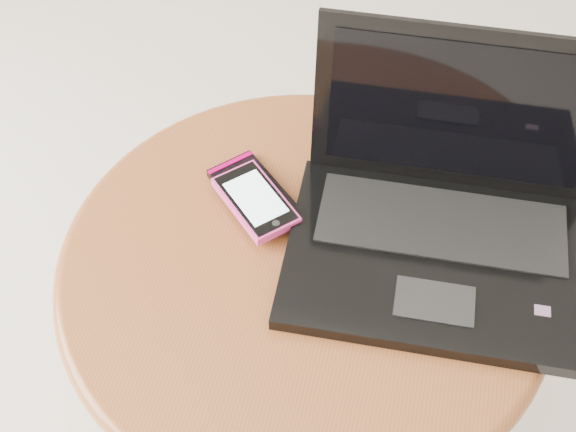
# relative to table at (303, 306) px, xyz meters

# --- Properties ---
(table) EXTENTS (0.56, 0.56, 0.44)m
(table) POSITION_rel_table_xyz_m (0.00, 0.00, 0.00)
(table) COLOR brown
(table) RESTS_ON ground
(laptop) EXTENTS (0.34, 0.28, 0.22)m
(laptop) POSITION_rel_table_xyz_m (0.14, 0.06, 0.14)
(laptop) COLOR black
(laptop) RESTS_ON table
(phone_black) EXTENTS (0.13, 0.13, 0.01)m
(phone_black) POSITION_rel_table_xyz_m (-0.08, 0.08, 0.10)
(phone_black) COLOR black
(phone_black) RESTS_ON table
(phone_pink) EXTENTS (0.12, 0.12, 0.01)m
(phone_pink) POSITION_rel_table_xyz_m (-0.07, 0.06, 0.11)
(phone_pink) COLOR #E1388D
(phone_pink) RESTS_ON phone_black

